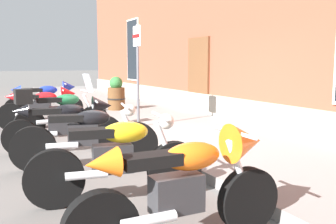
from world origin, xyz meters
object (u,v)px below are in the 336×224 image
(motorcycle_red_sport, at_px, (45,106))
(parking_sign, at_px, (137,61))
(motorcycle_yellow_naked, at_px, (118,160))
(motorcycle_green_touring, at_px, (58,111))
(motorcycle_black_naked, at_px, (88,136))
(motorcycle_black_sport, at_px, (69,122))
(barrel_planter, at_px, (116,95))
(motorcycle_blue_sport, at_px, (47,99))
(motorcycle_orange_sport, at_px, (190,182))

(motorcycle_red_sport, relative_size, parking_sign, 0.89)
(motorcycle_red_sport, relative_size, motorcycle_yellow_naked, 1.00)
(motorcycle_green_touring, distance_m, motorcycle_black_naked, 2.62)
(motorcycle_black_sport, bearing_deg, motorcycle_black_naked, 1.98)
(barrel_planter, bearing_deg, parking_sign, -9.74)
(motorcycle_green_touring, xyz_separation_m, motorcycle_black_sport, (1.45, -0.06, -0.02))
(motorcycle_black_sport, bearing_deg, parking_sign, 122.24)
(motorcycle_red_sport, distance_m, motorcycle_yellow_naked, 5.27)
(motorcycle_blue_sport, relative_size, barrel_planter, 2.08)
(barrel_planter, bearing_deg, motorcycle_green_touring, -38.86)
(motorcycle_black_sport, relative_size, parking_sign, 0.92)
(motorcycle_black_sport, distance_m, motorcycle_yellow_naked, 2.69)
(motorcycle_blue_sport, distance_m, motorcycle_red_sport, 1.52)
(motorcycle_blue_sport, relative_size, motorcycle_black_naked, 0.98)
(motorcycle_yellow_naked, bearing_deg, motorcycle_blue_sport, 177.97)
(motorcycle_blue_sport, height_order, motorcycle_green_touring, motorcycle_green_touring)
(motorcycle_yellow_naked, relative_size, barrel_planter, 1.98)
(motorcycle_blue_sport, relative_size, motorcycle_orange_sport, 1.04)
(motorcycle_green_touring, xyz_separation_m, parking_sign, (0.34, 1.70, 1.06))
(motorcycle_orange_sport, relative_size, parking_sign, 0.90)
(motorcycle_red_sport, relative_size, motorcycle_orange_sport, 0.99)
(motorcycle_black_sport, xyz_separation_m, parking_sign, (-1.11, 1.76, 1.08))
(motorcycle_blue_sport, relative_size, motorcycle_yellow_naked, 1.05)
(motorcycle_red_sport, relative_size, motorcycle_green_touring, 1.00)
(motorcycle_red_sport, xyz_separation_m, motorcycle_orange_sport, (6.53, 0.26, 0.01))
(motorcycle_black_sport, height_order, motorcycle_orange_sport, motorcycle_orange_sport)
(motorcycle_green_touring, relative_size, motorcycle_black_sport, 0.97)
(motorcycle_blue_sport, distance_m, parking_sign, 3.49)
(barrel_planter, bearing_deg, motorcycle_red_sport, -55.00)
(motorcycle_red_sport, distance_m, motorcycle_orange_sport, 6.53)
(barrel_planter, bearing_deg, motorcycle_yellow_naked, -18.35)
(motorcycle_blue_sport, relative_size, parking_sign, 0.94)
(motorcycle_blue_sport, height_order, motorcycle_red_sport, motorcycle_blue_sport)
(motorcycle_orange_sport, bearing_deg, motorcycle_black_naked, -176.33)
(motorcycle_black_naked, xyz_separation_m, barrel_planter, (-5.39, 2.26, 0.12))
(motorcycle_blue_sport, distance_m, motorcycle_orange_sport, 8.02)
(motorcycle_black_sport, relative_size, motorcycle_black_naked, 0.96)
(motorcycle_green_touring, height_order, parking_sign, parking_sign)
(motorcycle_black_naked, distance_m, parking_sign, 3.07)
(motorcycle_green_touring, xyz_separation_m, motorcycle_yellow_naked, (4.14, -0.06, -0.07))
(motorcycle_green_touring, height_order, motorcycle_black_naked, motorcycle_green_touring)
(motorcycle_blue_sport, xyz_separation_m, motorcycle_orange_sport, (8.02, -0.03, -0.01))
(motorcycle_yellow_naked, height_order, barrel_planter, barrel_planter)
(motorcycle_black_sport, relative_size, motorcycle_orange_sport, 1.02)
(motorcycle_green_touring, distance_m, motorcycle_yellow_naked, 4.14)
(motorcycle_black_naked, bearing_deg, motorcycle_black_sport, -178.02)
(motorcycle_black_sport, xyz_separation_m, motorcycle_black_naked, (1.16, 0.04, -0.06))
(parking_sign, bearing_deg, motorcycle_black_sport, -57.76)
(motorcycle_blue_sport, bearing_deg, motorcycle_orange_sport, -0.19)
(motorcycle_black_sport, height_order, barrel_planter, barrel_planter)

